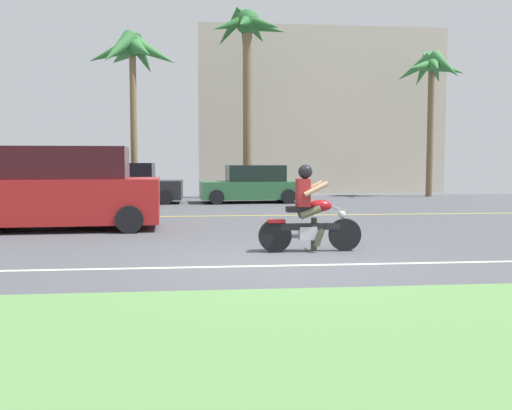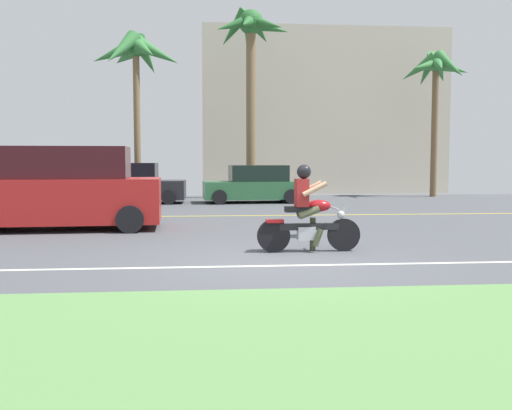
% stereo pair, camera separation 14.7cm
% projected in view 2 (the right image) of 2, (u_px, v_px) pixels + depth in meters
% --- Properties ---
extents(ground, '(56.00, 30.00, 0.04)m').
position_uv_depth(ground, '(258.00, 239.00, 12.54)').
color(ground, '#4C4F54').
extents(grass_median, '(56.00, 3.80, 0.06)m').
position_uv_depth(grass_median, '(327.00, 336.00, 5.48)').
color(grass_median, '#5B8C4C').
rests_on(grass_median, ground).
extents(lane_line_near, '(50.40, 0.12, 0.01)m').
position_uv_depth(lane_line_near, '(277.00, 266.00, 9.24)').
color(lane_line_near, silver).
rests_on(lane_line_near, ground).
extents(lane_line_far, '(50.40, 0.12, 0.01)m').
position_uv_depth(lane_line_far, '(242.00, 216.00, 17.53)').
color(lane_line_far, yellow).
rests_on(lane_line_far, ground).
extents(motorcyclist, '(1.92, 0.63, 1.60)m').
position_uv_depth(motorcyclist, '(308.00, 215.00, 10.63)').
color(motorcyclist, black).
rests_on(motorcyclist, ground).
extents(suv_nearby, '(5.01, 2.31, 2.00)m').
position_uv_depth(suv_nearby, '(59.00, 189.00, 14.02)').
color(suv_nearby, '#AD1E1E').
rests_on(suv_nearby, ground).
extents(parked_car_1, '(4.08, 1.88, 1.57)m').
position_uv_depth(parked_car_1, '(131.00, 184.00, 22.55)').
color(parked_car_1, '#232328').
rests_on(parked_car_1, ground).
extents(parked_car_2, '(3.94, 2.15, 1.47)m').
position_uv_depth(parked_car_2, '(254.00, 185.00, 22.96)').
color(parked_car_2, '#2D663D').
rests_on(parked_car_2, ground).
extents(palm_tree_0, '(3.82, 3.67, 6.89)m').
position_uv_depth(palm_tree_0, '(135.00, 58.00, 23.69)').
color(palm_tree_0, brown).
rests_on(palm_tree_0, ground).
extents(palm_tree_1, '(3.47, 3.50, 8.29)m').
position_uv_depth(palm_tree_1, '(251.00, 41.00, 25.06)').
color(palm_tree_1, brown).
rests_on(palm_tree_1, ground).
extents(palm_tree_2, '(3.29, 3.30, 6.66)m').
position_uv_depth(palm_tree_2, '(436.00, 73.00, 26.24)').
color(palm_tree_2, brown).
rests_on(palm_tree_2, ground).
extents(motorcyclist_distant, '(1.49, 0.79, 1.35)m').
position_uv_depth(motorcyclist_distant, '(107.00, 197.00, 17.36)').
color(motorcyclist_distant, black).
rests_on(motorcyclist_distant, ground).
extents(building_far, '(12.40, 4.00, 8.25)m').
position_uv_depth(building_far, '(321.00, 113.00, 30.54)').
color(building_far, beige).
rests_on(building_far, ground).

